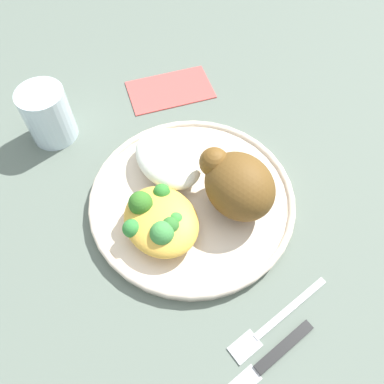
# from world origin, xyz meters

# --- Properties ---
(ground_plane) EXTENTS (2.00, 2.00, 0.00)m
(ground_plane) POSITION_xyz_m (0.00, 0.00, 0.00)
(ground_plane) COLOR #5B685C
(plate) EXTENTS (0.27, 0.27, 0.02)m
(plate) POSITION_xyz_m (0.00, 0.00, 0.01)
(plate) COLOR beige
(plate) RESTS_ON ground_plane
(roasted_chicken) EXTENTS (0.11, 0.08, 0.07)m
(roasted_chicken) POSITION_xyz_m (-0.03, -0.04, 0.06)
(roasted_chicken) COLOR brown
(roasted_chicken) RESTS_ON plate
(rice_pile) EXTENTS (0.11, 0.08, 0.04)m
(rice_pile) POSITION_xyz_m (0.06, 0.00, 0.04)
(rice_pile) COLOR white
(rice_pile) RESTS_ON plate
(mac_cheese_with_broccoli) EXTENTS (0.10, 0.09, 0.05)m
(mac_cheese_with_broccoli) POSITION_xyz_m (-0.02, 0.06, 0.04)
(mac_cheese_with_broccoli) COLOR gold
(mac_cheese_with_broccoli) RESTS_ON plate
(fork) EXTENTS (0.03, 0.14, 0.01)m
(fork) POSITION_xyz_m (-0.18, 0.01, 0.00)
(fork) COLOR #B2B2B7
(fork) RESTS_ON ground_plane
(knife) EXTENTS (0.03, 0.19, 0.01)m
(knife) POSITION_xyz_m (-0.21, 0.05, 0.00)
(knife) COLOR black
(knife) RESTS_ON ground_plane
(water_glass) EXTENTS (0.07, 0.07, 0.08)m
(water_glass) POSITION_xyz_m (0.22, 0.11, 0.04)
(water_glass) COLOR silver
(water_glass) RESTS_ON ground_plane
(napkin) EXTENTS (0.11, 0.15, 0.00)m
(napkin) POSITION_xyz_m (0.20, -0.09, 0.00)
(napkin) COLOR #DB4C47
(napkin) RESTS_ON ground_plane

